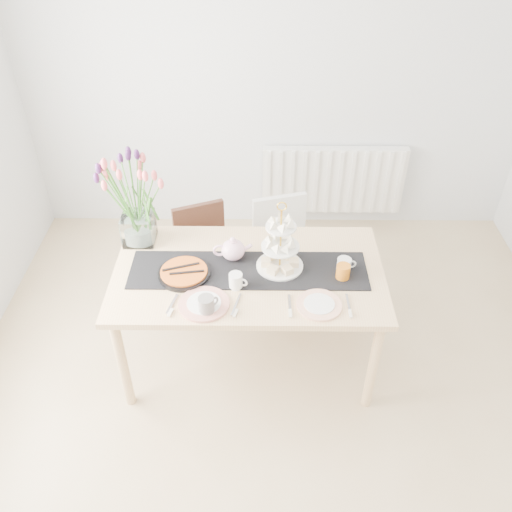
{
  "coord_description": "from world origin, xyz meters",
  "views": [
    {
      "loc": [
        -0.12,
        -1.82,
        2.81
      ],
      "look_at": [
        -0.14,
        0.58,
        0.9
      ],
      "focal_mm": 38.0,
      "sensor_mm": 36.0,
      "label": 1
    }
  ],
  "objects_px": {
    "dining_table": "(249,280)",
    "chair_brown": "(204,249)",
    "cream_jug": "(344,265)",
    "plate_left": "(204,304)",
    "cake_stand": "(280,252)",
    "plate_right": "(319,305)",
    "mug_white": "(236,281)",
    "tart_tin": "(184,273)",
    "radiator": "(333,180)",
    "chair_white": "(283,244)",
    "tulip_vase": "(132,188)",
    "mug_grey": "(206,305)",
    "teapot": "(233,250)",
    "mug_orange": "(343,272)"
  },
  "relations": [
    {
      "from": "dining_table",
      "to": "plate_left",
      "type": "relative_size",
      "value": 5.68
    },
    {
      "from": "teapot",
      "to": "plate_right",
      "type": "xyz_separation_m",
      "value": [
        0.49,
        -0.4,
        -0.06
      ]
    },
    {
      "from": "tulip_vase",
      "to": "mug_grey",
      "type": "bearing_deg",
      "value": -53.68
    },
    {
      "from": "plate_left",
      "to": "plate_right",
      "type": "relative_size",
      "value": 1.12
    },
    {
      "from": "chair_brown",
      "to": "plate_right",
      "type": "distance_m",
      "value": 1.21
    },
    {
      "from": "cake_stand",
      "to": "mug_orange",
      "type": "bearing_deg",
      "value": -14.62
    },
    {
      "from": "mug_grey",
      "to": "mug_white",
      "type": "xyz_separation_m",
      "value": [
        0.15,
        0.21,
        -0.01
      ]
    },
    {
      "from": "dining_table",
      "to": "mug_orange",
      "type": "distance_m",
      "value": 0.56
    },
    {
      "from": "dining_table",
      "to": "cake_stand",
      "type": "distance_m",
      "value": 0.27
    },
    {
      "from": "radiator",
      "to": "cream_jug",
      "type": "height_order",
      "value": "cream_jug"
    },
    {
      "from": "cream_jug",
      "to": "mug_grey",
      "type": "xyz_separation_m",
      "value": [
        -0.78,
        -0.36,
        0.01
      ]
    },
    {
      "from": "chair_brown",
      "to": "mug_orange",
      "type": "xyz_separation_m",
      "value": [
        0.88,
        -0.68,
        0.37
      ]
    },
    {
      "from": "chair_white",
      "to": "tart_tin",
      "type": "distance_m",
      "value": 0.98
    },
    {
      "from": "cream_jug",
      "to": "plate_right",
      "type": "distance_m",
      "value": 0.35
    },
    {
      "from": "radiator",
      "to": "teapot",
      "type": "height_order",
      "value": "teapot"
    },
    {
      "from": "tulip_vase",
      "to": "mug_white",
      "type": "distance_m",
      "value": 0.83
    },
    {
      "from": "cake_stand",
      "to": "tart_tin",
      "type": "height_order",
      "value": "cake_stand"
    },
    {
      "from": "mug_white",
      "to": "mug_orange",
      "type": "relative_size",
      "value": 0.98
    },
    {
      "from": "cream_jug",
      "to": "radiator",
      "type": "bearing_deg",
      "value": 81.33
    },
    {
      "from": "radiator",
      "to": "plate_left",
      "type": "relative_size",
      "value": 4.26
    },
    {
      "from": "tulip_vase",
      "to": "tart_tin",
      "type": "relative_size",
      "value": 2.26
    },
    {
      "from": "teapot",
      "to": "mug_white",
      "type": "relative_size",
      "value": 2.45
    },
    {
      "from": "plate_right",
      "to": "chair_white",
      "type": "bearing_deg",
      "value": 99.67
    },
    {
      "from": "chair_brown",
      "to": "cream_jug",
      "type": "distance_m",
      "value": 1.14
    },
    {
      "from": "tulip_vase",
      "to": "chair_brown",
      "type": "bearing_deg",
      "value": 41.89
    },
    {
      "from": "radiator",
      "to": "chair_brown",
      "type": "xyz_separation_m",
      "value": [
        -1.02,
        -0.95,
        -0.02
      ]
    },
    {
      "from": "cake_stand",
      "to": "plate_right",
      "type": "bearing_deg",
      "value": -57.51
    },
    {
      "from": "cream_jug",
      "to": "mug_white",
      "type": "height_order",
      "value": "mug_white"
    },
    {
      "from": "cream_jug",
      "to": "mug_white",
      "type": "bearing_deg",
      "value": -170.65
    },
    {
      "from": "chair_white",
      "to": "mug_grey",
      "type": "xyz_separation_m",
      "value": [
        -0.45,
        -1.01,
        0.35
      ]
    },
    {
      "from": "chair_white",
      "to": "tulip_vase",
      "type": "xyz_separation_m",
      "value": [
        -0.92,
        -0.36,
        0.68
      ]
    },
    {
      "from": "mug_white",
      "to": "plate_right",
      "type": "relative_size",
      "value": 0.37
    },
    {
      "from": "chair_white",
      "to": "mug_white",
      "type": "xyz_separation_m",
      "value": [
        -0.3,
        -0.8,
        0.34
      ]
    },
    {
      "from": "teapot",
      "to": "cream_jug",
      "type": "xyz_separation_m",
      "value": [
        0.65,
        -0.1,
        -0.03
      ]
    },
    {
      "from": "cake_stand",
      "to": "plate_right",
      "type": "relative_size",
      "value": 1.62
    },
    {
      "from": "cream_jug",
      "to": "plate_right",
      "type": "xyz_separation_m",
      "value": [
        -0.17,
        -0.3,
        -0.04
      ]
    },
    {
      "from": "dining_table",
      "to": "teapot",
      "type": "distance_m",
      "value": 0.21
    },
    {
      "from": "teapot",
      "to": "mug_orange",
      "type": "distance_m",
      "value": 0.66
    },
    {
      "from": "chair_brown",
      "to": "cake_stand",
      "type": "distance_m",
      "value": 0.89
    },
    {
      "from": "tulip_vase",
      "to": "tart_tin",
      "type": "distance_m",
      "value": 0.59
    },
    {
      "from": "cream_jug",
      "to": "plate_left",
      "type": "xyz_separation_m",
      "value": [
        -0.8,
        -0.3,
        -0.03
      ]
    },
    {
      "from": "mug_grey",
      "to": "plate_left",
      "type": "bearing_deg",
      "value": 70.8
    },
    {
      "from": "chair_white",
      "to": "teapot",
      "type": "bearing_deg",
      "value": -136.51
    },
    {
      "from": "dining_table",
      "to": "chair_brown",
      "type": "height_order",
      "value": "chair_brown"
    },
    {
      "from": "cake_stand",
      "to": "plate_left",
      "type": "relative_size",
      "value": 1.45
    },
    {
      "from": "chair_brown",
      "to": "tart_tin",
      "type": "xyz_separation_m",
      "value": [
        -0.04,
        -0.66,
        0.34
      ]
    },
    {
      "from": "plate_left",
      "to": "tulip_vase",
      "type": "bearing_deg",
      "value": 127.63
    },
    {
      "from": "chair_brown",
      "to": "mug_grey",
      "type": "distance_m",
      "value": 1.04
    },
    {
      "from": "tulip_vase",
      "to": "cream_jug",
      "type": "xyz_separation_m",
      "value": [
        1.25,
        -0.29,
        -0.34
      ]
    },
    {
      "from": "dining_table",
      "to": "chair_white",
      "type": "relative_size",
      "value": 2.02
    }
  ]
}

